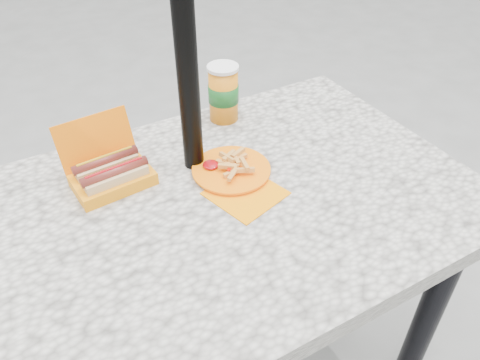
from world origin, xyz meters
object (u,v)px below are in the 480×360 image
hotdog_box (111,173)px  fries_plate (232,171)px  soda_cup (223,93)px  umbrella_pole (184,30)px

hotdog_box → fries_plate: (0.27, -0.11, -0.02)m
fries_plate → hotdog_box: bearing=157.6°
fries_plate → soda_cup: bearing=66.1°
hotdog_box → fries_plate: hotdog_box is taller
hotdog_box → soda_cup: soda_cup is taller
umbrella_pole → soda_cup: 0.36m
hotdog_box → soda_cup: bearing=14.5°
umbrella_pole → soda_cup: bearing=42.9°
soda_cup → umbrella_pole: bearing=-137.1°
hotdog_box → fries_plate: bearing=-27.4°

